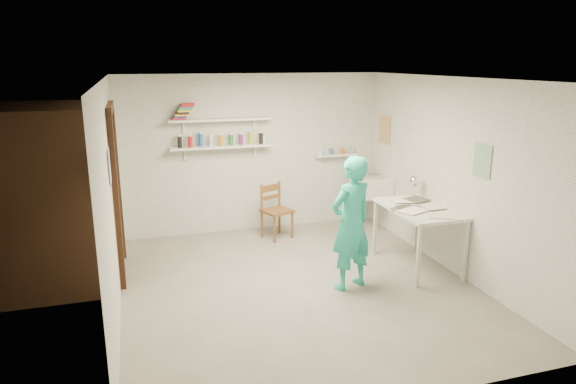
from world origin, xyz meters
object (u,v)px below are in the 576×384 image
object	(u,v)px
belfast_sink	(371,185)
man	(351,223)
wooden_chair	(277,211)
work_table	(418,237)
desk_lamp	(415,181)
wall_clock	(350,196)

from	to	relation	value
belfast_sink	man	bearing A→B (deg)	-121.90
wooden_chair	work_table	size ratio (longest dim) A/B	0.70
work_table	desk_lamp	xyz separation A→B (m)	(0.20, 0.48, 0.62)
wall_clock	desk_lamp	bearing A→B (deg)	6.16
desk_lamp	work_table	bearing A→B (deg)	-112.42
work_table	wall_clock	bearing A→B (deg)	-174.26
work_table	man	bearing A→B (deg)	-163.98
wall_clock	work_table	world-z (taller)	wall_clock
belfast_sink	wooden_chair	bearing A→B (deg)	179.73
wooden_chair	desk_lamp	world-z (taller)	desk_lamp
man	desk_lamp	distance (m)	1.51
wall_clock	desk_lamp	size ratio (longest dim) A/B	1.89
wooden_chair	desk_lamp	bearing A→B (deg)	-56.47
desk_lamp	belfast_sink	bearing A→B (deg)	94.49
belfast_sink	wooden_chair	size ratio (longest dim) A/B	0.72
wall_clock	desk_lamp	distance (m)	1.33
wooden_chair	desk_lamp	size ratio (longest dim) A/B	5.61
wooden_chair	belfast_sink	bearing A→B (deg)	-21.95
wall_clock	work_table	xyz separation A→B (m)	(1.00, 0.10, -0.65)
belfast_sink	wall_clock	world-z (taller)	wall_clock
belfast_sink	wall_clock	xyz separation A→B (m)	(-1.11, -1.69, 0.35)
work_table	wooden_chair	bearing A→B (deg)	131.50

